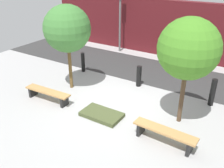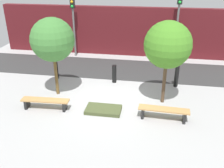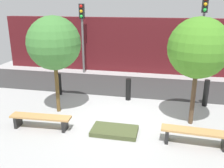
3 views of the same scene
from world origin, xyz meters
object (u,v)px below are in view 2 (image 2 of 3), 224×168
Objects in this scene: tree_behind_right_bench at (168,45)px; traffic_light_west at (73,15)px; planter_bed at (103,110)px; tree_behind_left_bench at (52,40)px; bench_left at (45,102)px; traffic_light_mid_west at (178,14)px; bench_right at (164,111)px; bollard_left at (114,74)px; bollard_center at (177,76)px; bollard_far_left at (56,70)px.

traffic_light_west reaches higher than tree_behind_right_bench.
planter_bed is 3.62m from tree_behind_left_bench.
bench_left is at bearing -163.85° from tree_behind_right_bench.
tree_behind_left_bench is at bearing -135.98° from traffic_light_mid_west.
bench_right is 0.56× the size of tree_behind_left_bench.
bench_right is 0.51× the size of traffic_light_west.
tree_behind_right_bench is at bearing 26.34° from planter_bed.
bollard_left is at bearing 49.26° from bench_left.
traffic_light_west is at bearing 149.36° from bollard_center.
planter_bed is 2.87m from bollard_left.
bollard_center reaches higher than bollard_left.
bench_left is 2.61m from tree_behind_left_bench.
traffic_light_mid_west is at bearing 0.01° from traffic_light_west.
tree_behind_right_bench is 7.66m from traffic_light_west.
traffic_light_mid_west is (0.10, 3.66, 2.32)m from bollard_center.
traffic_light_mid_west reaches higher than bollard_far_left.
bollard_far_left is 3.04m from bollard_left.
traffic_light_west is at bearing 98.15° from tree_behind_left_bench.
bollard_center is at bearing 80.41° from bench_right.
bollard_far_left reaches higher than bench_right.
bench_left is 6.21m from bollard_center.
tree_behind_left_bench reaches higher than planter_bed.
bench_left is 4.75m from bench_right.
tree_behind_right_bench is at bearing -111.79° from bollard_center.
traffic_light_mid_west reaches higher than bench_left.
tree_behind_left_bench is 2.73m from bollard_far_left.
tree_behind_left_bench is at bearing -68.21° from bollard_far_left.
bollard_center is at bearing 17.10° from tree_behind_left_bench.
bollard_far_left is (-0.67, 1.67, -2.06)m from tree_behind_left_bench.
tree_behind_left_bench is 0.83× the size of traffic_light_mid_west.
bench_left is 9.04m from traffic_light_mid_west.
tree_behind_left_bench is at bearing -162.90° from bollard_center.
traffic_light_west reaches higher than tree_behind_left_bench.
tree_behind_right_bench is 3.29× the size of bollard_center.
traffic_light_west reaches higher than bench_right.
bench_right is 2.60m from tree_behind_right_bench.
bench_right is 0.55× the size of tree_behind_right_bench.
traffic_light_mid_west reaches higher than bench_right.
traffic_light_west is (-0.76, 6.70, 2.30)m from bench_left.
bench_left is 1.02× the size of bench_right.
bollard_left is 0.86× the size of bollard_center.
tree_behind_left_bench reaches higher than bench_right.
tree_behind_left_bench is 0.91× the size of traffic_light_west.
bollard_left is 5.28m from traffic_light_west.
bollard_left is at bearing -49.40° from traffic_light_west.
bench_left is 0.52× the size of traffic_light_west.
tree_behind_right_bench is at bearing 13.39° from bench_left.
bollard_left is at bearing 35.05° from tree_behind_left_bench.
traffic_light_mid_west is at bearing 47.80° from bench_left.
bollard_left is (2.37, 1.67, -2.08)m from tree_behind_left_bench.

